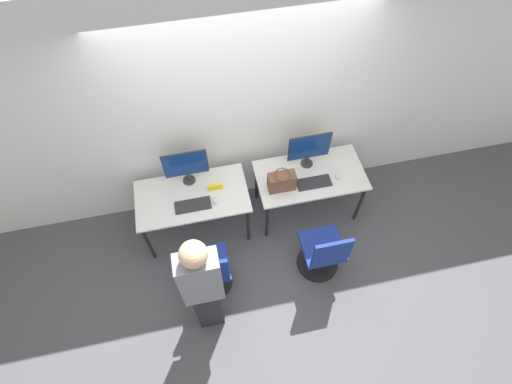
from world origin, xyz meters
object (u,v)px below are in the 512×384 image
office_chair_left (209,272)px  keyboard_right (314,183)px  handbag (282,181)px  person_left (203,286)px  office_chair_right (323,253)px  monitor_right (309,148)px  monitor_left (186,166)px  keyboard_left (193,205)px  mouse_right (337,176)px  mouse_left (215,201)px

office_chair_left → keyboard_right: bearing=26.7°
office_chair_left → handbag: size_ratio=3.02×
person_left → office_chair_right: bearing=13.8°
office_chair_left → monitor_right: 1.72m
monitor_left → handbag: (0.98, -0.31, -0.16)m
office_chair_left → person_left: bearing=-99.2°
office_chair_right → handbag: size_ratio=3.02×
monitor_left → office_chair_left: monitor_left is taller
keyboard_left → keyboard_right: bearing=0.4°
office_chair_left → monitor_right: monitor_right is taller
mouse_right → office_chair_right: office_chair_right is taller
keyboard_left → mouse_right: size_ratio=4.31×
mouse_right → keyboard_right: bearing=-174.6°
person_left → mouse_right: person_left is taller
keyboard_left → mouse_left: bearing=0.8°
mouse_left → mouse_right: size_ratio=1.00×
monitor_left → mouse_left: (0.24, -0.34, -0.26)m
keyboard_right → handbag: 0.38m
monitor_left → monitor_right: size_ratio=1.00×
keyboard_left → office_chair_right: office_chair_right is taller
monitor_right → handbag: monitor_right is taller
monitor_left → office_chair_right: bearing=-38.9°
mouse_left → monitor_right: size_ratio=0.19×
mouse_left → monitor_left: bearing=125.7°
keyboard_left → keyboard_right: same height
mouse_right → handbag: 0.66m
monitor_left → monitor_right: same height
office_chair_right → mouse_right: bearing=64.3°
office_chair_right → person_left: bearing=-166.2°
monitor_left → person_left: bearing=-90.4°
monitor_left → keyboard_right: monitor_left is taller
office_chair_left → monitor_right: size_ratio=1.89×
monitor_right → person_left: bearing=-136.3°
monitor_left → mouse_right: (1.64, -0.31, -0.26)m
office_chair_right → handbag: handbag is taller
person_left → keyboard_right: size_ratio=4.41×
keyboard_right → mouse_right: bearing=5.4°
person_left → office_chair_right: size_ratio=1.89×
monitor_left → mouse_right: size_ratio=5.32×
mouse_left → office_chair_left: bearing=-106.7°
mouse_right → person_left: bearing=-147.5°
mouse_left → keyboard_right: (1.11, 0.01, -0.01)m
monitor_left → mouse_left: size_ratio=5.32×
office_chair_left → handbag: handbag is taller
mouse_left → person_left: 1.07m
person_left → monitor_right: bearing=43.7°
mouse_left → person_left: (-0.25, -1.02, 0.22)m
mouse_right → handbag: handbag is taller
office_chair_left → person_left: size_ratio=0.53×
person_left → handbag: 1.45m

